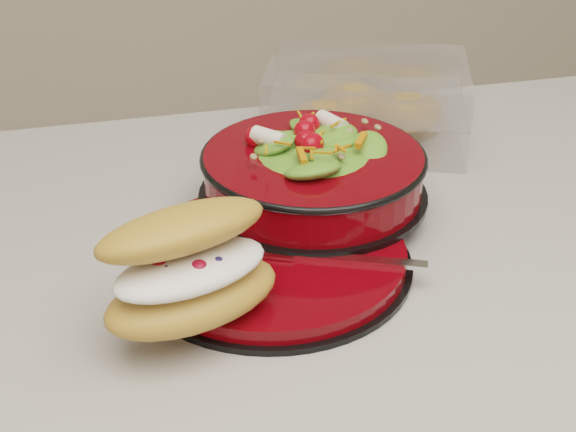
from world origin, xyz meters
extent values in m
cube|color=#A29E94|center=(0.00, 0.00, 0.88)|extent=(1.24, 0.74, 0.04)
cylinder|color=black|center=(-0.30, -0.01, 0.90)|extent=(0.26, 0.26, 0.01)
cylinder|color=#640307|center=(-0.30, -0.01, 0.91)|extent=(0.25, 0.25, 0.01)
torus|color=black|center=(-0.29, -0.02, 0.92)|extent=(0.14, 0.14, 0.01)
cylinder|color=black|center=(-0.24, 0.07, 0.92)|extent=(0.23, 0.23, 0.01)
cylinder|color=#640307|center=(-0.24, 0.07, 0.95)|extent=(0.22, 0.22, 0.04)
torus|color=black|center=(-0.24, 0.07, 0.97)|extent=(0.23, 0.23, 0.01)
ellipsoid|color=#487E23|center=(-0.24, 0.07, 0.96)|extent=(0.19, 0.19, 0.08)
sphere|color=red|center=(-0.19, 0.07, 1.01)|extent=(0.02, 0.02, 0.02)
sphere|color=red|center=(-0.21, 0.11, 1.01)|extent=(0.02, 0.02, 0.02)
sphere|color=red|center=(-0.24, 0.12, 1.01)|extent=(0.02, 0.02, 0.02)
sphere|color=red|center=(-0.27, 0.11, 1.01)|extent=(0.02, 0.02, 0.02)
sphere|color=red|center=(-0.28, 0.07, 1.01)|extent=(0.02, 0.02, 0.02)
sphere|color=red|center=(-0.27, 0.04, 1.01)|extent=(0.02, 0.02, 0.02)
sphere|color=red|center=(-0.24, 0.03, 1.01)|extent=(0.02, 0.02, 0.02)
sphere|color=red|center=(-0.21, 0.04, 1.01)|extent=(0.02, 0.02, 0.02)
cylinder|color=silver|center=(-0.21, 0.11, 1.01)|extent=(0.04, 0.04, 0.02)
cylinder|color=silver|center=(-0.28, 0.09, 1.01)|extent=(0.04, 0.03, 0.02)
cube|color=orange|center=(-0.26, 0.04, 1.01)|extent=(0.03, 0.03, 0.01)
cube|color=orange|center=(-0.19, 0.06, 1.01)|extent=(0.03, 0.02, 0.01)
ellipsoid|color=#C8853D|center=(-0.39, -0.10, 0.94)|extent=(0.17, 0.12, 0.04)
ellipsoid|color=white|center=(-0.39, -0.10, 0.97)|extent=(0.14, 0.10, 0.02)
ellipsoid|color=#C8853D|center=(-0.39, -0.08, 0.99)|extent=(0.16, 0.11, 0.04)
sphere|color=#AB0C1D|center=(-0.41, -0.10, 0.97)|extent=(0.02, 0.02, 0.02)
sphere|color=#AB0C1D|center=(-0.38, -0.11, 0.97)|extent=(0.02, 0.02, 0.02)
sphere|color=#191947|center=(-0.39, -0.09, 0.97)|extent=(0.01, 0.01, 0.01)
sphere|color=#191947|center=(-0.37, -0.09, 0.97)|extent=(0.01, 0.01, 0.01)
sphere|color=#191947|center=(-0.39, -0.10, 0.97)|extent=(0.01, 0.01, 0.01)
sphere|color=#191947|center=(-0.37, -0.10, 0.97)|extent=(0.01, 0.01, 0.01)
sphere|color=#191947|center=(-0.41, -0.11, 0.97)|extent=(0.01, 0.01, 0.01)
cube|color=silver|center=(-0.23, -0.05, 0.92)|extent=(0.12, 0.06, 0.00)
cube|color=silver|center=(-0.30, -0.02, 0.92)|extent=(0.04, 0.03, 0.00)
cube|color=white|center=(-0.12, 0.24, 0.93)|extent=(0.28, 0.25, 0.05)
cube|color=white|center=(-0.12, 0.24, 0.97)|extent=(0.28, 0.25, 0.04)
ellipsoid|color=#C8853D|center=(-0.18, 0.24, 0.93)|extent=(0.09, 0.08, 0.05)
ellipsoid|color=#C8853D|center=(-0.07, 0.24, 0.93)|extent=(0.09, 0.08, 0.05)
ellipsoid|color=#C8853D|center=(-0.12, 0.28, 0.93)|extent=(0.09, 0.08, 0.05)
camera|label=1|loc=(-0.44, -0.62, 1.32)|focal=50.00mm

